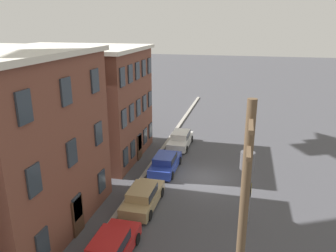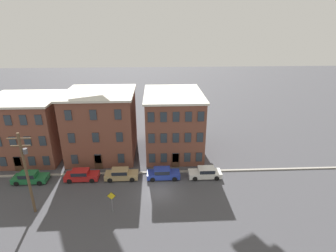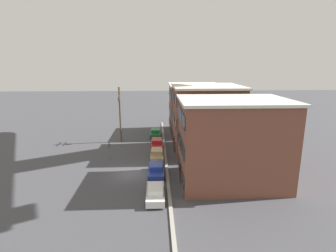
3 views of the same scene
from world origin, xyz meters
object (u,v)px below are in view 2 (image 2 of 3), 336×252
car_red (81,175)px  car_blue (163,173)px  utility_pole (26,170)px  car_white (205,172)px  car_green (30,177)px  caution_sign (112,199)px  car_tan (121,174)px

car_red → car_blue: same height
car_red → utility_pole: size_ratio=0.46×
car_white → car_green: bearing=-179.9°
caution_sign → utility_pole: utility_pole is taller
car_white → utility_pole: bearing=-163.3°
utility_pole → car_white: bearing=16.7°
car_blue → utility_pole: size_ratio=0.46×
car_red → utility_pole: 8.48m
car_red → utility_pole: bearing=-119.4°
car_white → utility_pole: size_ratio=0.46×
car_red → car_blue: size_ratio=1.00×
car_green → car_tan: 11.86m
car_white → car_tan: bearing=179.0°
car_white → utility_pole: 21.46m
car_white → caution_sign: caution_sign is taller
car_white → utility_pole: (-20.09, -6.01, 4.58)m
car_blue → car_red: bearing=179.3°
car_blue → car_white: same height
car_green → caution_sign: 13.41m
car_red → car_green: bearing=-177.9°
car_red → caution_sign: (5.08, -6.71, 1.01)m
car_red → utility_pole: (-3.51, -6.22, 4.58)m
caution_sign → car_red: bearing=127.1°
car_tan → car_blue: size_ratio=1.00×
caution_sign → utility_pole: (-8.59, 0.49, 3.57)m
car_blue → caution_sign: 8.80m
car_green → car_red: same height
car_blue → utility_pole: (-14.34, -6.09, 4.58)m
utility_pole → car_blue: bearing=23.0°
car_green → utility_pole: 8.14m
car_white → car_blue: bearing=179.2°
car_tan → car_white: same height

